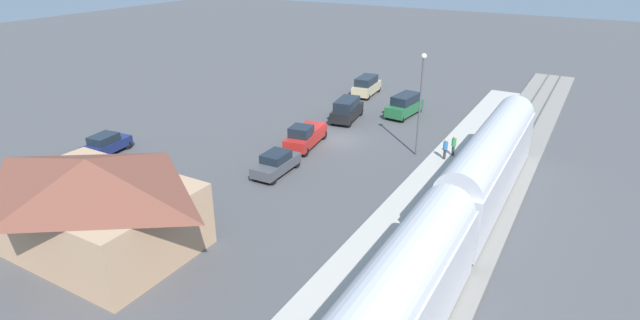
# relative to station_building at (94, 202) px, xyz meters

# --- Properties ---
(ground_plane) EXTENTS (200.00, 200.00, 0.00)m
(ground_plane) POSITION_rel_station_building_xyz_m (-4.00, -22.00, -2.85)
(ground_plane) COLOR #4C4C4F
(railway_track) EXTENTS (4.80, 70.00, 0.30)m
(railway_track) POSITION_rel_station_building_xyz_m (-18.00, -22.00, -2.76)
(railway_track) COLOR gray
(railway_track) RESTS_ON ground
(platform) EXTENTS (3.20, 46.00, 0.30)m
(platform) POSITION_rel_station_building_xyz_m (-14.00, -22.00, -2.70)
(platform) COLOR #B7B2A8
(platform) RESTS_ON ground
(station_building) EXTENTS (11.85, 8.11, 5.49)m
(station_building) POSITION_rel_station_building_xyz_m (0.00, 0.00, 0.00)
(station_building) COLOR tan
(station_building) RESTS_ON ground
(pedestrian_on_platform) EXTENTS (0.36, 0.36, 1.71)m
(pedestrian_on_platform) POSITION_rel_station_building_xyz_m (-13.70, -21.77, -1.57)
(pedestrian_on_platform) COLOR #333338
(pedestrian_on_platform) RESTS_ON platform
(pedestrian_waiting_far) EXTENTS (0.36, 0.36, 1.71)m
(pedestrian_waiting_far) POSITION_rel_station_building_xyz_m (-14.09, -22.82, -1.57)
(pedestrian_waiting_far) COLOR #333338
(pedestrian_waiting_far) RESTS_ON platform
(suv_green) EXTENTS (2.45, 5.08, 2.22)m
(suv_green) POSITION_rel_station_building_xyz_m (-6.58, -31.43, -1.70)
(suv_green) COLOR #236638
(suv_green) RESTS_ON ground
(pickup_red) EXTENTS (2.75, 5.63, 2.14)m
(pickup_red) POSITION_rel_station_building_xyz_m (-2.23, -19.13, -1.82)
(pickup_red) COLOR red
(pickup_red) RESTS_ON ground
(sedan_charcoal) EXTENTS (1.98, 4.56, 1.74)m
(sedan_charcoal) POSITION_rel_station_building_xyz_m (-3.22, -13.26, -1.97)
(sedan_charcoal) COLOR #47494F
(sedan_charcoal) RESTS_ON ground
(sedan_navy) EXTENTS (2.36, 4.69, 1.74)m
(sedan_navy) POSITION_rel_station_building_xyz_m (11.29, -9.28, -1.97)
(sedan_navy) COLOR navy
(sedan_navy) RESTS_ON ground
(suv_black) EXTENTS (2.69, 5.14, 2.22)m
(suv_black) POSITION_rel_station_building_xyz_m (-2.14, -27.19, -1.70)
(suv_black) COLOR black
(suv_black) RESTS_ON ground
(suv_tan) EXTENTS (2.37, 5.05, 2.22)m
(suv_tan) POSITION_rel_station_building_xyz_m (0.02, -36.39, -1.70)
(suv_tan) COLOR #C6B284
(suv_tan) RESTS_ON ground
(light_pole_near_platform) EXTENTS (0.44, 0.44, 8.47)m
(light_pole_near_platform) POSITION_rel_station_building_xyz_m (-11.20, -22.18, 2.42)
(light_pole_near_platform) COLOR #515156
(light_pole_near_platform) RESTS_ON ground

